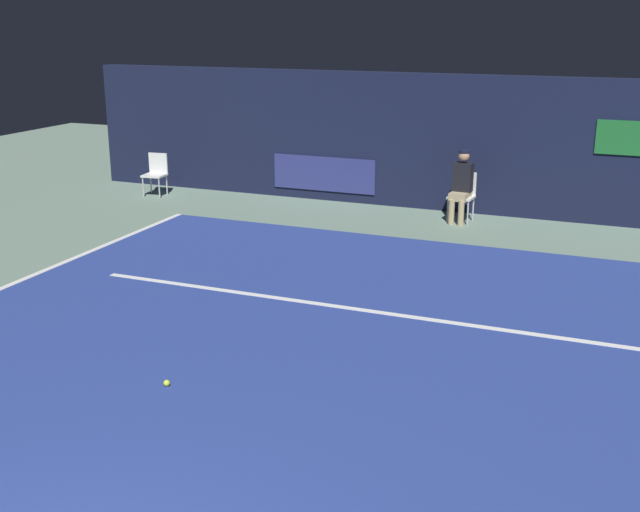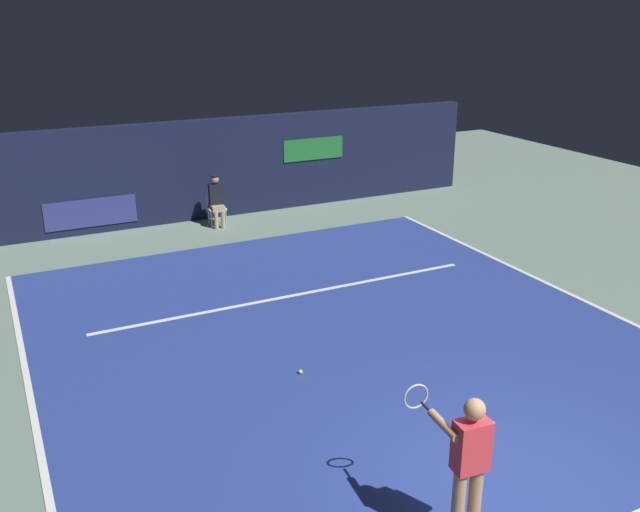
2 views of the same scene
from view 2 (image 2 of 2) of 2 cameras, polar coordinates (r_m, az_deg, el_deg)
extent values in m
plane|color=slate|center=(11.92, 1.48, -6.61)|extent=(31.37, 31.37, 0.00)
cube|color=navy|center=(11.92, 1.49, -6.58)|extent=(9.94, 10.91, 0.01)
cube|color=white|center=(14.67, 18.77, -2.40)|extent=(0.10, 10.91, 0.01)
cube|color=white|center=(10.81, -22.75, -11.21)|extent=(0.10, 10.91, 0.01)
cube|color=white|center=(13.47, -2.30, -3.29)|extent=(7.75, 0.10, 0.01)
cube|color=#141933|center=(18.40, -9.97, 7.01)|extent=(16.21, 0.30, 2.60)
cube|color=navy|center=(17.87, -18.41, 3.41)|extent=(2.20, 0.04, 0.70)
cube|color=#1E6B2D|center=(19.33, -0.56, 8.84)|extent=(1.80, 0.04, 0.60)
cylinder|color=tan|center=(7.78, 12.64, -19.34)|extent=(0.14, 0.14, 0.92)
cylinder|color=tan|center=(7.69, 11.32, -19.78)|extent=(0.14, 0.14, 0.92)
cube|color=#D8333F|center=(7.30, 12.41, -15.06)|extent=(0.38, 0.25, 0.56)
sphere|color=tan|center=(7.07, 12.67, -12.26)|extent=(0.22, 0.22, 0.22)
cylinder|color=tan|center=(7.27, 10.18, -13.60)|extent=(0.13, 0.51, 0.09)
cylinder|color=tan|center=(7.46, 13.75, -15.04)|extent=(0.09, 0.09, 0.56)
cylinder|color=black|center=(7.48, 8.98, -12.45)|extent=(0.06, 0.30, 0.03)
torus|color=#B2B2B7|center=(7.69, 7.93, -11.44)|extent=(0.30, 0.05, 0.30)
cube|color=white|center=(17.85, -8.53, 3.91)|extent=(0.47, 0.44, 0.04)
cube|color=white|center=(17.97, -8.72, 4.77)|extent=(0.42, 0.06, 0.42)
cylinder|color=#B2B2B7|center=(17.71, -8.95, 2.98)|extent=(0.03, 0.03, 0.46)
cylinder|color=#B2B2B7|center=(17.79, -7.78, 3.12)|extent=(0.03, 0.03, 0.46)
cylinder|color=#B2B2B7|center=(18.03, -9.20, 3.28)|extent=(0.03, 0.03, 0.46)
cylinder|color=#B2B2B7|center=(18.11, -8.04, 3.41)|extent=(0.03, 0.03, 0.46)
cube|color=tan|center=(17.76, -8.48, 3.96)|extent=(0.35, 0.43, 0.14)
cylinder|color=tan|center=(17.65, -8.58, 2.94)|extent=(0.11, 0.11, 0.46)
cylinder|color=tan|center=(17.69, -8.01, 3.01)|extent=(0.11, 0.11, 0.46)
cube|color=black|center=(17.79, -8.62, 5.08)|extent=(0.36, 0.25, 0.52)
sphere|color=tan|center=(17.70, -8.68, 6.27)|extent=(0.20, 0.20, 0.20)
cylinder|color=#141933|center=(17.68, -8.70, 6.56)|extent=(0.19, 0.19, 0.04)
sphere|color=#CCE033|center=(10.73, -1.62, -9.54)|extent=(0.07, 0.07, 0.07)
camera|label=1|loc=(8.58, 47.02, 2.24)|focal=44.60mm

